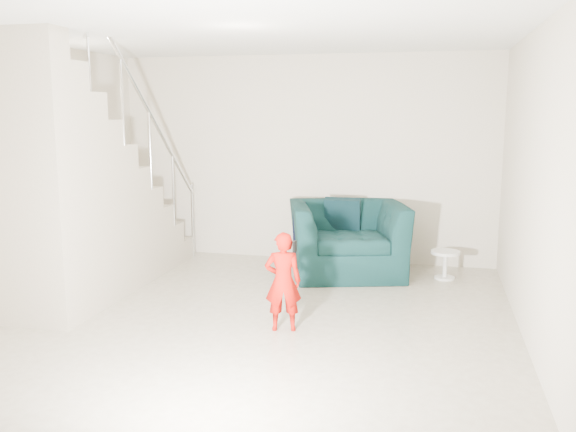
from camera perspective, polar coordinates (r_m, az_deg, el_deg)
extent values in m
plane|color=gray|center=(5.77, -4.29, -10.30)|extent=(5.50, 5.50, 0.00)
plane|color=silver|center=(5.46, -4.67, 17.36)|extent=(5.50, 5.50, 0.00)
plane|color=#BDB49A|center=(8.10, 1.52, 5.36)|extent=(5.00, 0.00, 5.00)
plane|color=#BDB49A|center=(2.99, -20.85, -3.03)|extent=(5.00, 0.00, 5.00)
plane|color=#BDB49A|center=(5.26, 22.46, 2.18)|extent=(0.00, 5.50, 5.50)
imported|color=black|center=(7.47, 5.57, -2.14)|extent=(1.63, 1.51, 0.88)
imported|color=#A50905|center=(5.54, -0.47, -6.15)|extent=(0.38, 0.29, 0.91)
cylinder|color=silver|center=(7.47, 14.53, -3.31)|extent=(0.34, 0.34, 0.03)
cylinder|color=silver|center=(7.51, 14.47, -4.58)|extent=(0.05, 0.05, 0.31)
cylinder|color=silver|center=(7.55, 14.43, -5.61)|extent=(0.24, 0.24, 0.03)
cube|color=#ADA089|center=(8.55, -12.33, -2.87)|extent=(1.00, 0.30, 0.27)
cube|color=#ADA089|center=(8.26, -13.27, -2.39)|extent=(1.00, 0.30, 0.54)
cube|color=#ADA089|center=(7.97, -14.27, -1.88)|extent=(1.00, 0.30, 0.81)
cube|color=#ADA089|center=(7.69, -15.34, -1.33)|extent=(1.00, 0.30, 1.08)
cube|color=#ADA089|center=(7.41, -16.50, -0.74)|extent=(1.00, 0.30, 1.35)
cube|color=#ADA089|center=(7.13, -17.74, -0.10)|extent=(1.00, 0.30, 1.62)
cube|color=#ADA089|center=(6.86, -19.09, 0.59)|extent=(1.00, 0.30, 1.89)
cube|color=#ADA089|center=(6.59, -20.54, 1.34)|extent=(1.00, 0.30, 2.16)
cube|color=#ADA089|center=(6.33, -22.12, 2.15)|extent=(1.00, 0.30, 2.43)
cube|color=#ADA089|center=(6.07, -23.83, 3.02)|extent=(1.00, 0.30, 2.70)
cylinder|color=silver|center=(6.92, -14.10, 11.76)|extent=(0.04, 3.03, 2.73)
cylinder|color=silver|center=(8.41, -8.91, -0.43)|extent=(0.04, 0.04, 1.00)
cube|color=black|center=(7.73, 5.12, 0.11)|extent=(0.45, 0.21, 0.45)
cube|color=black|center=(7.56, 1.08, -1.07)|extent=(0.05, 0.51, 0.57)
cube|color=black|center=(5.40, 0.63, -2.87)|extent=(0.03, 0.05, 0.10)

